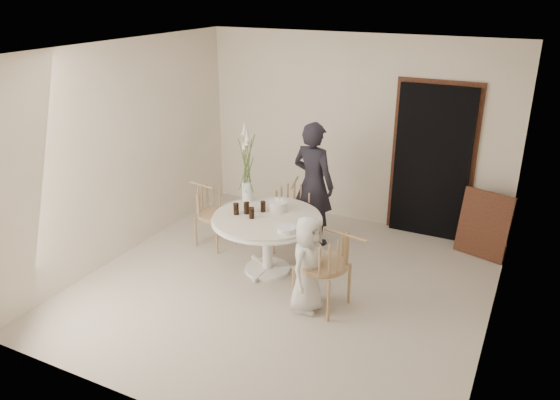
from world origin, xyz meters
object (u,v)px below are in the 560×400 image
at_px(birthday_cake, 278,206).
at_px(chair_far, 293,206).
at_px(chair_right, 333,259).
at_px(boy, 308,264).
at_px(table, 267,225).
at_px(girl, 313,184).
at_px(chair_left, 208,206).
at_px(flower_vase, 247,165).

bearing_deg(birthday_cake, chair_far, 96.41).
height_order(chair_right, boy, boy).
bearing_deg(table, boy, -35.54).
relative_size(girl, birthday_cake, 7.33).
bearing_deg(girl, birthday_cake, 91.62).
relative_size(chair_right, boy, 0.88).
relative_size(chair_right, girl, 0.57).
distance_m(chair_right, chair_left, 2.24).
height_order(chair_right, flower_vase, flower_vase).
bearing_deg(flower_vase, boy, -35.56).
bearing_deg(chair_left, chair_right, -101.07).
relative_size(chair_far, birthday_cake, 3.79).
bearing_deg(birthday_cake, flower_vase, 168.75).
height_order(girl, birthday_cake, girl).
bearing_deg(flower_vase, chair_far, 48.29).
bearing_deg(chair_left, birthday_cake, -86.07).
xyz_separation_m(chair_left, boy, (1.85, -0.89, 0.01)).
xyz_separation_m(girl, birthday_cake, (-0.13, -0.77, -0.06)).
xyz_separation_m(boy, birthday_cake, (-0.75, 0.78, 0.24)).
bearing_deg(chair_left, table, -97.80).
distance_m(chair_far, chair_right, 1.64).
relative_size(chair_right, birthday_cake, 4.17).
xyz_separation_m(chair_left, birthday_cake, (1.10, -0.11, 0.25)).
bearing_deg(chair_right, birthday_cake, -115.08).
bearing_deg(chair_far, birthday_cake, -98.77).
xyz_separation_m(chair_right, flower_vase, (-1.48, 0.78, 0.59)).
distance_m(chair_right, birthday_cake, 1.22).
distance_m(chair_far, birthday_cake, 0.61).
bearing_deg(chair_far, girl, 30.90).
bearing_deg(chair_left, flower_vase, -81.70).
relative_size(table, flower_vase, 1.30).
bearing_deg(table, flower_vase, 144.40).
relative_size(chair_far, chair_left, 1.05).
relative_size(chair_far, flower_vase, 0.85).
xyz_separation_m(girl, flower_vase, (-0.62, -0.67, 0.37)).
distance_m(girl, flower_vase, 0.99).
bearing_deg(chair_right, girl, -139.98).
height_order(table, chair_far, chair_far).
height_order(chair_far, flower_vase, flower_vase).
height_order(table, flower_vase, flower_vase).
xyz_separation_m(chair_left, flower_vase, (0.62, -0.01, 0.67)).
bearing_deg(birthday_cake, boy, -46.34).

